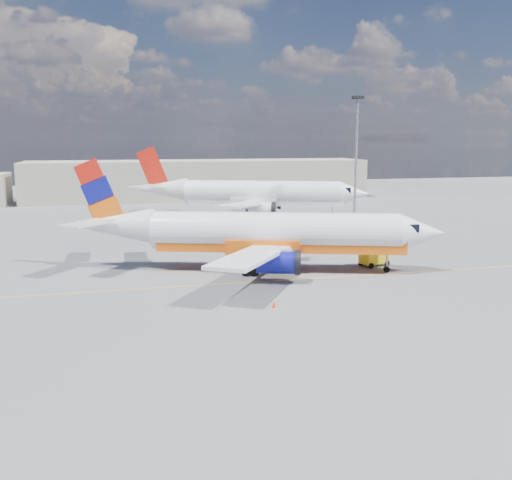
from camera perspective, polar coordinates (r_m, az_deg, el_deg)
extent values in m
plane|color=#58585D|center=(47.74, 1.36, -5.05)|extent=(240.00, 240.00, 0.00)
cube|color=yellow|center=(50.55, 0.46, -4.18)|extent=(70.00, 0.15, 0.01)
cube|color=#A9A392|center=(120.98, -5.73, 6.03)|extent=(70.00, 14.00, 8.00)
cylinder|color=white|center=(54.11, 1.89, 0.90)|extent=(23.32, 10.76, 3.61)
cone|color=white|center=(55.27, 16.34, 0.69)|extent=(5.17, 4.76, 3.61)
cone|color=white|center=(56.84, -13.82, 1.43)|extent=(8.14, 5.59, 3.43)
cube|color=black|center=(54.89, 14.85, 1.31)|extent=(2.48, 2.89, 0.74)
cube|color=#E45C0E|center=(54.30, 2.44, -0.38)|extent=(23.12, 10.15, 1.27)
cube|color=white|center=(61.68, 0.71, 1.14)|extent=(4.34, 12.96, 0.85)
cube|color=white|center=(47.09, -0.46, -1.67)|extent=(9.68, 12.59, 0.85)
cylinder|color=navy|center=(59.13, 2.59, -0.25)|extent=(4.26, 3.12, 2.02)
cylinder|color=navy|center=(49.76, 2.24, -2.22)|extent=(4.26, 3.12, 2.02)
cylinder|color=black|center=(59.11, 4.24, -0.27)|extent=(1.20, 2.28, 2.23)
cylinder|color=black|center=(49.73, 4.20, -2.25)|extent=(1.20, 2.28, 2.23)
cube|color=#E45C0E|center=(56.98, -15.49, 4.66)|extent=(4.83, 1.87, 6.63)
cube|color=white|center=(60.44, -14.29, 2.57)|extent=(2.36, 5.32, 0.19)
cube|color=white|center=(54.10, -16.57, 1.62)|extent=(5.03, 5.66, 0.19)
cylinder|color=#9D9CA4|center=(55.14, 12.97, -1.82)|extent=(0.24, 0.24, 2.23)
cylinder|color=black|center=(55.36, 12.93, -2.87)|extent=(0.64, 0.43, 0.59)
cylinder|color=black|center=(57.36, -0.14, -1.97)|extent=(1.03, 0.68, 0.96)
cylinder|color=black|center=(52.40, -0.58, -3.13)|extent=(1.03, 0.68, 0.96)
cylinder|color=white|center=(90.91, 0.60, 4.77)|extent=(24.32, 12.39, 3.80)
cone|color=white|center=(90.41, 9.82, 4.59)|extent=(5.54, 5.15, 3.80)
cone|color=white|center=(94.12, -9.29, 5.06)|extent=(8.60, 6.18, 3.61)
cube|color=black|center=(90.30, 8.84, 5.00)|extent=(2.70, 3.08, 0.78)
cube|color=white|center=(90.98, 0.95, 3.96)|extent=(24.08, 11.76, 1.34)
cube|color=white|center=(98.94, 0.16, 4.62)|extent=(5.20, 13.76, 0.90)
cube|color=white|center=(83.51, -1.16, 3.60)|extent=(10.64, 13.04, 0.90)
cylinder|color=white|center=(96.03, 1.28, 3.81)|extent=(4.52, 3.43, 2.12)
cylinder|color=white|center=(86.10, 0.59, 3.08)|extent=(4.52, 3.43, 2.12)
cylinder|color=black|center=(95.87, 2.35, 3.79)|extent=(1.37, 2.39, 2.35)
cylinder|color=black|center=(85.91, 1.77, 3.06)|extent=(1.37, 2.39, 2.35)
cube|color=red|center=(94.37, -10.33, 7.12)|extent=(5.02, 2.20, 6.98)
cube|color=white|center=(97.95, -9.65, 5.67)|extent=(2.76, 5.71, 0.20)
cube|color=white|center=(91.15, -10.95, 5.30)|extent=(5.43, 5.89, 0.20)
cylinder|color=#9D9CA4|center=(90.60, 7.65, 2.99)|extent=(0.26, 0.26, 2.35)
cylinder|color=black|center=(90.74, 7.64, 2.31)|extent=(0.68, 0.48, 0.63)
cylinder|color=black|center=(94.22, -0.56, 2.80)|extent=(1.09, 0.76, 1.01)
cylinder|color=black|center=(88.95, -1.03, 2.36)|extent=(1.09, 0.76, 1.01)
cylinder|color=black|center=(57.80, 10.42, -2.26)|extent=(0.57, 0.36, 0.53)
cylinder|color=black|center=(56.73, 11.42, -2.53)|extent=(0.57, 0.36, 0.53)
cylinder|color=black|center=(59.21, 11.97, -2.02)|extent=(0.57, 0.36, 0.53)
cylinder|color=black|center=(58.16, 12.97, -2.28)|extent=(0.57, 0.36, 0.53)
cube|color=yellow|center=(57.86, 11.72, -1.75)|extent=(3.09, 2.25, 1.06)
cube|color=black|center=(57.34, 11.36, -0.98)|extent=(1.60, 1.60, 0.64)
cube|color=white|center=(42.69, 1.81, -6.86)|extent=(0.44, 0.44, 0.04)
cone|color=#F13409|center=(42.60, 1.81, -6.47)|extent=(0.37, 0.37, 0.57)
cylinder|color=#9D9CA4|center=(85.42, 9.95, 7.63)|extent=(0.40, 0.40, 18.02)
cube|color=black|center=(85.55, 10.15, 13.85)|extent=(1.35, 1.35, 0.45)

